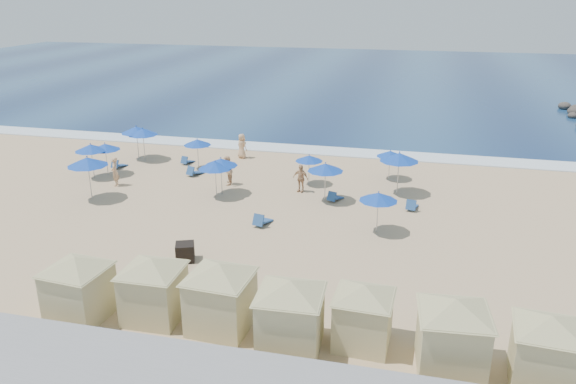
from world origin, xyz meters
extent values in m
plane|color=tan|center=(0.00, 0.00, 0.00)|extent=(160.00, 160.00, 0.00)
cube|color=#0E2650|center=(0.00, 55.00, 0.03)|extent=(160.00, 80.00, 0.06)
cube|color=white|center=(0.00, 15.50, 0.04)|extent=(160.00, 2.50, 0.08)
cube|color=gray|center=(0.00, -13.00, 0.55)|extent=(160.00, 2.20, 1.10)
ellipsoid|color=#2D2825|center=(23.52, 33.00, 0.28)|extent=(1.00, 1.00, 0.65)
ellipsoid|color=#2D2825|center=(24.00, 34.50, 0.41)|extent=(1.48, 1.48, 0.96)
ellipsoid|color=#2D2825|center=(23.64, 37.50, 0.36)|extent=(1.32, 1.32, 0.86)
cube|color=black|center=(-1.13, -4.52, 0.42)|extent=(1.09, 1.09, 0.84)
cube|color=#CCBF8B|center=(-3.09, -9.93, 1.02)|extent=(2.22, 2.22, 2.04)
cube|color=tan|center=(-3.09, -9.93, 2.04)|extent=(2.33, 2.33, 0.08)
pyramid|color=tan|center=(-3.09, -9.93, 2.55)|extent=(4.46, 4.46, 0.51)
cube|color=#CCBF8B|center=(-0.28, -9.32, 1.02)|extent=(2.08, 2.08, 2.04)
cube|color=tan|center=(-0.28, -9.32, 2.04)|extent=(2.18, 2.18, 0.08)
pyramid|color=tan|center=(-0.28, -9.32, 2.55)|extent=(4.47, 4.47, 0.51)
cube|color=#CCBF8B|center=(2.43, -9.35, 1.07)|extent=(2.26, 2.26, 2.14)
cube|color=tan|center=(2.43, -9.35, 2.14)|extent=(2.38, 2.38, 0.09)
pyramid|color=tan|center=(2.43, -9.35, 2.67)|extent=(4.67, 4.67, 0.53)
cube|color=#CCBF8B|center=(5.21, -9.92, 1.06)|extent=(2.21, 2.21, 2.12)
cube|color=tan|center=(5.21, -9.92, 2.12)|extent=(2.32, 2.32, 0.08)
pyramid|color=tan|center=(5.21, -9.92, 2.65)|extent=(4.65, 4.65, 0.53)
cube|color=#CCBF8B|center=(7.66, -9.13, 0.95)|extent=(1.99, 1.99, 1.90)
cube|color=tan|center=(7.66, -9.13, 1.90)|extent=(2.09, 2.09, 0.08)
pyramid|color=tan|center=(7.66, -9.13, 2.38)|extent=(4.16, 4.16, 0.48)
cube|color=#CCBF8B|center=(10.66, -9.86, 1.06)|extent=(2.30, 2.30, 2.13)
cube|color=tan|center=(10.66, -9.86, 2.13)|extent=(2.41, 2.41, 0.09)
pyramid|color=tan|center=(10.66, -9.86, 2.66)|extent=(4.64, 4.64, 0.53)
cube|color=#CCBF8B|center=(13.53, -9.89, 0.99)|extent=(2.12, 2.12, 1.98)
cube|color=tan|center=(13.53, -9.89, 1.98)|extent=(2.23, 2.23, 0.08)
pyramid|color=tan|center=(13.53, -9.89, 2.48)|extent=(4.33, 4.33, 0.50)
cylinder|color=#A5A8AD|center=(-11.49, 6.25, 0.90)|extent=(0.05, 0.05, 1.81)
cone|color=#0F3BA4|center=(-11.49, 6.25, 1.97)|extent=(2.00, 2.00, 0.43)
sphere|color=#0F3BA4|center=(-11.49, 6.25, 2.23)|extent=(0.08, 0.08, 0.08)
cylinder|color=#A5A8AD|center=(-12.07, 5.48, 0.95)|extent=(0.05, 0.05, 1.90)
cone|color=#0F3BA4|center=(-12.07, 5.48, 2.08)|extent=(2.11, 2.11, 0.45)
sphere|color=#0F3BA4|center=(-12.07, 5.48, 2.36)|extent=(0.08, 0.08, 0.08)
cylinder|color=#A5A8AD|center=(-11.29, 10.26, 1.02)|extent=(0.05, 0.05, 2.03)
cone|color=#0F3BA4|center=(-11.29, 10.26, 2.22)|extent=(2.24, 2.24, 0.48)
sphere|color=#0F3BA4|center=(-11.29, 10.26, 2.51)|extent=(0.09, 0.09, 0.09)
cylinder|color=#A5A8AD|center=(-9.93, 1.75, 1.08)|extent=(0.06, 0.06, 2.17)
cone|color=#0F3BA4|center=(-9.93, 1.75, 2.37)|extent=(2.40, 2.40, 0.51)
sphere|color=#0F3BA4|center=(-9.93, 1.75, 2.68)|extent=(0.09, 0.09, 0.09)
cylinder|color=#A5A8AD|center=(-6.00, 9.05, 0.87)|extent=(0.05, 0.05, 1.75)
cone|color=#0F3BA4|center=(-6.00, 9.05, 1.91)|extent=(1.93, 1.93, 0.41)
sphere|color=#0F3BA4|center=(-6.00, 9.05, 2.16)|extent=(0.07, 0.07, 0.07)
cylinder|color=#A5A8AD|center=(-2.58, 4.47, 0.94)|extent=(0.05, 0.05, 1.88)
cone|color=#0F3BA4|center=(-2.58, 4.47, 2.06)|extent=(2.08, 2.08, 0.45)
sphere|color=#0F3BA4|center=(-2.58, 4.47, 2.33)|extent=(0.08, 0.08, 0.08)
cylinder|color=#A5A8AD|center=(-2.74, 3.91, 0.92)|extent=(0.05, 0.05, 1.84)
cone|color=#0F3BA4|center=(-2.74, 3.91, 2.01)|extent=(2.04, 2.04, 0.44)
sphere|color=#0F3BA4|center=(-2.74, 3.91, 2.28)|extent=(0.08, 0.08, 0.08)
cylinder|color=#A5A8AD|center=(2.29, 7.52, 0.81)|extent=(0.04, 0.04, 1.62)
cone|color=#0F3BA4|center=(2.29, 7.52, 1.77)|extent=(1.79, 1.79, 0.38)
sphere|color=#0F3BA4|center=(2.29, 7.52, 2.00)|extent=(0.07, 0.07, 0.07)
cylinder|color=#A5A8AD|center=(3.83, 4.75, 0.97)|extent=(0.05, 0.05, 1.94)
cone|color=#0F3BA4|center=(3.83, 4.75, 2.11)|extent=(2.14, 2.14, 0.46)
sphere|color=#0F3BA4|center=(3.83, 4.75, 2.39)|extent=(0.08, 0.08, 0.08)
cylinder|color=#A5A8AD|center=(7.27, 9.81, 0.81)|extent=(0.04, 0.04, 1.62)
cone|color=#0F3BA4|center=(7.27, 9.81, 1.77)|extent=(1.79, 1.79, 0.38)
sphere|color=#0F3BA4|center=(7.27, 9.81, 2.00)|extent=(0.07, 0.07, 0.07)
cylinder|color=#A5A8AD|center=(7.97, 7.07, 1.08)|extent=(0.06, 0.06, 2.16)
cone|color=#0F3BA4|center=(7.97, 7.07, 2.36)|extent=(2.39, 2.39, 0.51)
sphere|color=#0F3BA4|center=(7.97, 7.07, 2.68)|extent=(0.09, 0.09, 0.09)
cylinder|color=#A5A8AD|center=(7.28, 0.84, 0.90)|extent=(0.05, 0.05, 1.81)
cone|color=#0F3BA4|center=(7.28, 0.84, 1.98)|extent=(2.00, 2.00, 0.43)
sphere|color=#0F3BA4|center=(7.28, 0.84, 2.24)|extent=(0.08, 0.08, 0.08)
cylinder|color=#A5A8AD|center=(-10.65, 10.04, 0.98)|extent=(0.05, 0.05, 1.97)
cone|color=#0F3BA4|center=(-10.65, 10.04, 2.15)|extent=(2.17, 2.17, 0.47)
sphere|color=#0F3BA4|center=(-10.65, 10.04, 2.43)|extent=(0.08, 0.08, 0.08)
cube|color=#244B85|center=(-11.55, 7.93, 0.16)|extent=(0.75, 1.27, 0.33)
cube|color=#244B85|center=(-11.63, 7.44, 0.40)|extent=(0.61, 0.41, 0.58)
cube|color=#244B85|center=(-7.21, 10.02, 0.15)|extent=(0.74, 1.18, 0.30)
cube|color=#244B85|center=(-7.31, 9.57, 0.37)|extent=(0.57, 0.40, 0.53)
cube|color=#244B85|center=(-5.63, 7.65, 0.16)|extent=(0.98, 1.35, 0.34)
cube|color=#244B85|center=(-5.82, 7.17, 0.41)|extent=(0.66, 0.52, 0.59)
cube|color=#244B85|center=(1.22, 0.50, 0.17)|extent=(0.87, 1.38, 0.35)
cube|color=#244B85|center=(1.10, -0.02, 0.43)|extent=(0.66, 0.48, 0.62)
cube|color=#244B85|center=(4.46, 5.04, 0.15)|extent=(0.92, 1.27, 0.32)
cube|color=#244B85|center=(4.28, 4.59, 0.39)|extent=(0.62, 0.49, 0.56)
cube|color=#244B85|center=(8.98, 4.72, 0.16)|extent=(0.73, 1.26, 0.33)
cube|color=#244B85|center=(8.91, 4.22, 0.40)|extent=(0.60, 0.41, 0.58)
imported|color=tan|center=(-9.78, 4.34, 0.94)|extent=(0.66, 0.80, 1.89)
imported|color=tan|center=(-2.82, 6.20, 0.95)|extent=(0.92, 1.07, 1.89)
imported|color=tan|center=(2.07, 6.00, 0.89)|extent=(1.12, 0.71, 1.77)
imported|color=tan|center=(-3.81, 12.28, 0.92)|extent=(1.08, 0.98, 1.85)
camera|label=1|loc=(9.11, -26.35, 11.97)|focal=35.00mm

